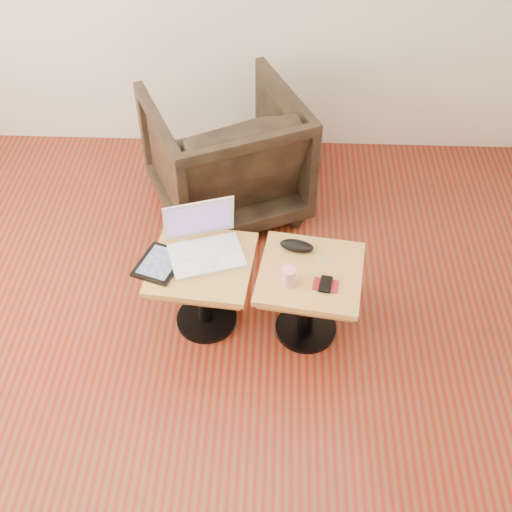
{
  "coord_description": "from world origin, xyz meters",
  "views": [
    {
      "loc": [
        0.45,
        -1.63,
        2.67
      ],
      "look_at": [
        0.36,
        0.56,
        0.5
      ],
      "focal_mm": 45.0,
      "sensor_mm": 36.0,
      "label": 1
    }
  ],
  "objects_px": {
    "side_table_right": "(309,287)",
    "side_table_left": "(203,277)",
    "laptop": "(204,244)",
    "armchair": "(225,154)",
    "striped_cup": "(289,276)"
  },
  "relations": [
    {
      "from": "striped_cup",
      "to": "armchair",
      "type": "distance_m",
      "value": 1.17
    },
    {
      "from": "side_table_left",
      "to": "laptop",
      "type": "bearing_deg",
      "value": 90.73
    },
    {
      "from": "side_table_right",
      "to": "armchair",
      "type": "bearing_deg",
      "value": 124.07
    },
    {
      "from": "striped_cup",
      "to": "laptop",
      "type": "bearing_deg",
      "value": 154.49
    },
    {
      "from": "side_table_left",
      "to": "laptop",
      "type": "xyz_separation_m",
      "value": [
        0.01,
        0.07,
        0.16
      ]
    },
    {
      "from": "side_table_right",
      "to": "laptop",
      "type": "distance_m",
      "value": 0.56
    },
    {
      "from": "side_table_right",
      "to": "side_table_left",
      "type": "bearing_deg",
      "value": -176.35
    },
    {
      "from": "laptop",
      "to": "armchair",
      "type": "xyz_separation_m",
      "value": [
        0.03,
        0.9,
        -0.11
      ]
    },
    {
      "from": "side_table_right",
      "to": "striped_cup",
      "type": "distance_m",
      "value": 0.21
    },
    {
      "from": "side_table_left",
      "to": "laptop",
      "type": "relative_size",
      "value": 1.28
    },
    {
      "from": "laptop",
      "to": "armchair",
      "type": "bearing_deg",
      "value": 69.81
    },
    {
      "from": "side_table_left",
      "to": "striped_cup",
      "type": "distance_m",
      "value": 0.47
    },
    {
      "from": "side_table_left",
      "to": "side_table_right",
      "type": "xyz_separation_m",
      "value": [
        0.53,
        -0.04,
        0.0
      ]
    },
    {
      "from": "side_table_left",
      "to": "side_table_right",
      "type": "bearing_deg",
      "value": 1.34
    },
    {
      "from": "side_table_right",
      "to": "striped_cup",
      "type": "xyz_separation_m",
      "value": [
        -0.11,
        -0.08,
        0.16
      ]
    }
  ]
}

